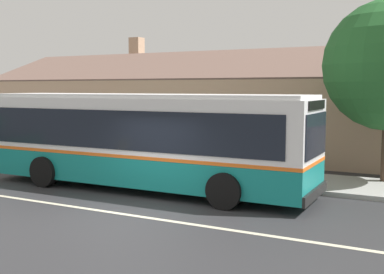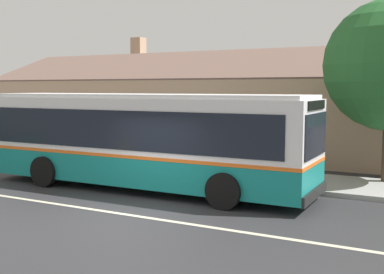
# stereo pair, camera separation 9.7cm
# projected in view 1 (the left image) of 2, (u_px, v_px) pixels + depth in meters

# --- Properties ---
(ground_plane) EXTENTS (300.00, 300.00, 0.00)m
(ground_plane) POSITION_uv_depth(u_px,v_px,m) (125.00, 214.00, 12.36)
(ground_plane) COLOR #2D2D30
(sidewalk_far) EXTENTS (60.00, 3.00, 0.15)m
(sidewalk_far) POSITION_uv_depth(u_px,v_px,m) (221.00, 175.00, 17.64)
(sidewalk_far) COLOR #9E9E99
(sidewalk_far) RESTS_ON ground
(lane_divider_stripe) EXTENTS (60.00, 0.16, 0.01)m
(lane_divider_stripe) POSITION_uv_depth(u_px,v_px,m) (125.00, 214.00, 12.36)
(lane_divider_stripe) COLOR beige
(lane_divider_stripe) RESTS_ON ground
(community_building) EXTENTS (28.19, 9.50, 6.27)m
(community_building) POSITION_uv_depth(u_px,v_px,m) (247.00, 113.00, 25.26)
(community_building) COLOR tan
(community_building) RESTS_ON ground
(transit_bus) EXTENTS (11.15, 2.82, 3.05)m
(transit_bus) POSITION_uv_depth(u_px,v_px,m) (142.00, 138.00, 15.39)
(transit_bus) COLOR #147F7A
(transit_bus) RESTS_ON ground
(bench_by_building) EXTENTS (1.64, 0.51, 0.94)m
(bench_by_building) POSITION_uv_depth(u_px,v_px,m) (57.00, 148.00, 21.31)
(bench_by_building) COLOR brown
(bench_by_building) RESTS_ON sidewalk_far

